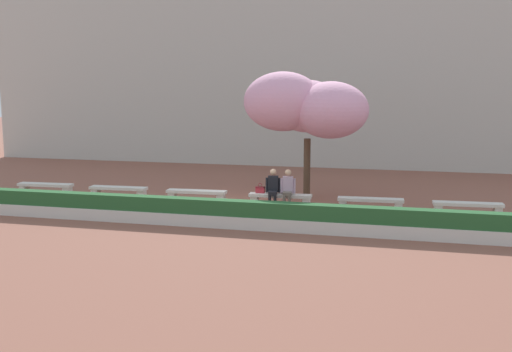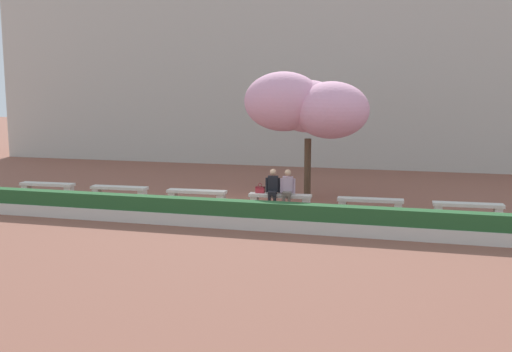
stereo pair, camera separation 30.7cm
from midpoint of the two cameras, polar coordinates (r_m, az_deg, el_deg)
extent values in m
plane|color=brown|center=(20.55, -2.18, -2.78)|extent=(100.00, 100.00, 0.00)
cube|color=#B7B2A8|center=(32.12, 4.14, 10.49)|extent=(34.08, 4.00, 10.30)
cube|color=beige|center=(23.69, -19.76, -0.79)|extent=(2.13, 0.53, 0.10)
cube|color=beige|center=(24.19, -21.53, -1.24)|extent=(0.26, 0.35, 0.35)
cube|color=beige|center=(23.28, -17.87, -1.41)|extent=(0.26, 0.35, 0.35)
cube|color=beige|center=(22.16, -13.36, -1.13)|extent=(2.13, 0.53, 0.10)
cube|color=beige|center=(22.58, -15.38, -1.60)|extent=(0.26, 0.35, 0.35)
cube|color=beige|center=(21.84, -11.23, -1.79)|extent=(0.26, 0.35, 0.35)
cube|color=beige|center=(20.94, -6.11, -1.49)|extent=(2.13, 0.53, 0.10)
cube|color=beige|center=(21.27, -8.37, -2.00)|extent=(0.26, 0.35, 0.35)
cube|color=beige|center=(20.74, -3.77, -2.19)|extent=(0.26, 0.35, 0.35)
cube|color=beige|center=(20.10, 1.89, -1.87)|extent=(2.13, 0.53, 0.10)
cube|color=beige|center=(20.31, -0.57, -2.40)|extent=(0.26, 0.35, 0.35)
cube|color=beige|center=(20.02, 4.39, -2.59)|extent=(0.26, 0.35, 0.35)
cube|color=beige|center=(19.68, 10.42, -2.23)|extent=(2.13, 0.53, 0.10)
cube|color=beige|center=(19.76, 7.83, -2.79)|extent=(0.26, 0.35, 0.35)
cube|color=beige|center=(19.73, 12.97, -2.94)|extent=(0.26, 0.35, 0.35)
cube|color=beige|center=(19.71, 19.11, -2.54)|extent=(2.13, 0.53, 0.10)
cube|color=beige|center=(19.66, 16.52, -3.12)|extent=(0.26, 0.35, 0.35)
cube|color=beige|center=(19.89, 21.61, -3.24)|extent=(0.26, 0.35, 0.35)
cube|color=black|center=(19.82, 0.85, -3.10)|extent=(0.13, 0.23, 0.06)
cylinder|color=black|center=(19.84, 0.86, -2.47)|extent=(0.10, 0.10, 0.42)
cube|color=black|center=(19.81, 1.37, -3.11)|extent=(0.13, 0.23, 0.06)
cylinder|color=black|center=(19.83, 1.38, -2.48)|extent=(0.10, 0.10, 0.42)
cube|color=black|center=(19.96, 1.16, -1.62)|extent=(0.34, 0.44, 0.12)
cube|color=black|center=(20.13, 1.21, -0.75)|extent=(0.37, 0.27, 0.54)
sphere|color=tan|center=(20.07, 1.21, 0.39)|extent=(0.21, 0.21, 0.21)
cylinder|color=black|center=(20.14, 0.61, -0.86)|extent=(0.09, 0.09, 0.50)
cylinder|color=black|center=(20.11, 1.80, -0.88)|extent=(0.09, 0.09, 0.50)
cube|color=black|center=(19.72, 2.22, -3.17)|extent=(0.12, 0.23, 0.06)
cylinder|color=brown|center=(19.74, 2.24, -2.54)|extent=(0.10, 0.10, 0.42)
cube|color=black|center=(19.70, 2.74, -3.18)|extent=(0.12, 0.23, 0.06)
cylinder|color=brown|center=(19.72, 2.76, -2.55)|extent=(0.10, 0.10, 0.42)
cube|color=brown|center=(19.85, 2.56, -1.68)|extent=(0.32, 0.43, 0.12)
cube|color=#B293A8|center=(20.03, 2.63, -0.81)|extent=(0.36, 0.26, 0.54)
sphere|color=tan|center=(19.96, 2.64, 0.34)|extent=(0.21, 0.21, 0.21)
cylinder|color=#B293A8|center=(20.03, 2.02, -0.92)|extent=(0.09, 0.09, 0.50)
cylinder|color=#B293A8|center=(19.99, 3.22, -0.94)|extent=(0.09, 0.09, 0.50)
cube|color=#A3232D|center=(20.26, -0.03, -1.32)|extent=(0.30, 0.14, 0.22)
cube|color=maroon|center=(20.24, -0.04, -1.07)|extent=(0.30, 0.15, 0.04)
torus|color=maroon|center=(20.23, -0.03, -0.88)|extent=(0.14, 0.02, 0.14)
cylinder|color=#473323|center=(21.71, 4.47, 0.72)|extent=(0.24, 0.24, 2.17)
ellipsoid|color=pink|center=(21.53, 4.54, 6.63)|extent=(2.48, 2.31, 1.86)
ellipsoid|color=pink|center=(21.42, 2.17, 7.11)|extent=(2.81, 2.52, 2.11)
ellipsoid|color=pink|center=(21.20, 6.71, 6.26)|extent=(2.67, 2.80, 2.00)
cube|color=beige|center=(17.50, -5.22, -4.19)|extent=(20.12, 0.50, 0.36)
cube|color=#235128|center=(17.42, -5.24, -2.91)|extent=(20.02, 0.44, 0.44)
camera|label=1|loc=(0.15, -90.43, -0.06)|focal=42.00mm
camera|label=2|loc=(0.15, 89.57, 0.06)|focal=42.00mm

